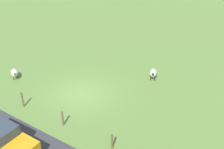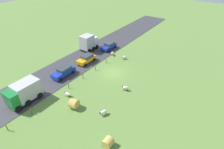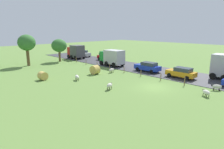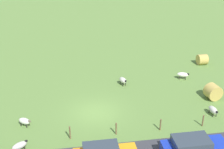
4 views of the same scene
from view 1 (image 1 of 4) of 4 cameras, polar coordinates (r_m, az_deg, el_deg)
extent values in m
plane|color=olive|center=(19.95, -6.24, -3.99)|extent=(160.00, 160.00, 0.00)
ellipsoid|color=silver|center=(22.88, -19.78, 0.36)|extent=(1.00, 1.16, 0.50)
ellipsoid|color=brown|center=(22.38, -19.69, 0.05)|extent=(0.29, 0.32, 0.20)
cylinder|color=#2D2823|center=(22.78, -19.22, -0.63)|extent=(0.07, 0.07, 0.29)
cylinder|color=#2D2823|center=(22.78, -19.90, -0.76)|extent=(0.07, 0.07, 0.29)
cylinder|color=#2D2823|center=(23.29, -19.38, 0.02)|extent=(0.07, 0.07, 0.29)
cylinder|color=#2D2823|center=(23.29, -20.05, -0.11)|extent=(0.07, 0.07, 0.29)
ellipsoid|color=beige|center=(21.66, 8.63, 0.37)|extent=(1.17, 0.89, 0.55)
ellipsoid|color=black|center=(21.16, 8.57, 0.03)|extent=(0.31, 0.26, 0.20)
cylinder|color=#2D2823|center=(21.58, 8.91, -0.89)|extent=(0.07, 0.07, 0.33)
cylinder|color=#2D2823|center=(21.59, 8.11, -0.81)|extent=(0.07, 0.07, 0.33)
cylinder|color=#2D2823|center=(22.08, 9.00, -0.16)|extent=(0.07, 0.07, 0.33)
cylinder|color=#2D2823|center=(22.09, 8.22, -0.08)|extent=(0.07, 0.07, 0.33)
cylinder|color=brown|center=(19.16, -18.25, -5.01)|extent=(0.12, 0.12, 1.12)
cylinder|color=brown|center=(16.92, -10.30, -9.04)|extent=(0.12, 0.12, 1.05)
cylinder|color=brown|center=(15.19, 0.00, -13.83)|extent=(0.12, 0.12, 1.01)
cube|color=orange|center=(16.00, -22.48, -12.78)|extent=(1.80, 4.31, 0.73)
cylinder|color=black|center=(15.69, -16.43, -14.26)|extent=(0.22, 0.64, 0.64)
camera|label=2|loc=(32.87, 67.59, 27.59)|focal=28.74mm
camera|label=3|loc=(41.11, -3.08, 24.18)|focal=31.00mm
camera|label=4|loc=(17.10, -100.83, 8.71)|focal=49.75mm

